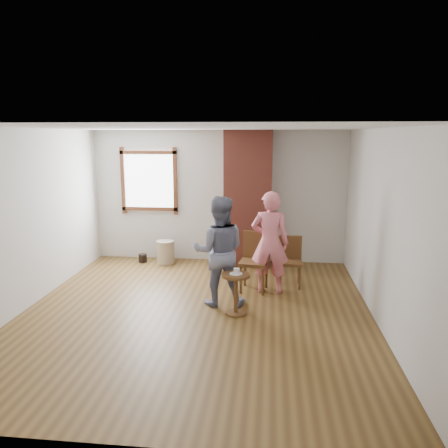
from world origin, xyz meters
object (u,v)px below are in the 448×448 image
at_px(stoneware_crock, 166,252).
at_px(dining_chair_left, 255,258).
at_px(dining_chair_right, 290,258).
at_px(person_pink, 270,242).
at_px(side_table, 236,287).
at_px(man, 219,251).

distance_m(stoneware_crock, dining_chair_left, 2.25).
relative_size(stoneware_crock, dining_chair_right, 0.54).
xyz_separation_m(dining_chair_left, person_pink, (0.24, -0.11, 0.29)).
bearing_deg(dining_chair_right, dining_chair_left, -155.92).
bearing_deg(side_table, dining_chair_left, 78.14).
bearing_deg(person_pink, stoneware_crock, -30.50).
height_order(dining_chair_left, man, man).
xyz_separation_m(dining_chair_right, man, (-1.09, -0.96, 0.35)).
distance_m(stoneware_crock, person_pink, 2.57).
bearing_deg(dining_chair_right, person_pink, -132.42).
bearing_deg(person_pink, dining_chair_left, -21.61).
relative_size(stoneware_crock, person_pink, 0.27).
xyz_separation_m(stoneware_crock, dining_chair_right, (2.40, -1.04, 0.24)).
bearing_deg(side_table, man, 127.32).
bearing_deg(person_pink, man, 42.46).
xyz_separation_m(stoneware_crock, side_table, (1.59, -2.37, 0.18)).
height_order(dining_chair_left, dining_chair_right, dining_chair_left).
height_order(dining_chair_left, person_pink, person_pink).
bearing_deg(man, dining_chair_left, -132.00).
xyz_separation_m(dining_chair_left, man, (-0.51, -0.71, 0.29)).
bearing_deg(dining_chair_left, man, -117.42).
relative_size(side_table, person_pink, 0.36).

